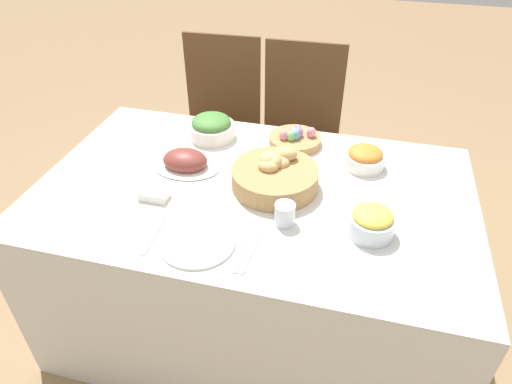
% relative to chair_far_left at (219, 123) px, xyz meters
% --- Properties ---
extents(ground_plane, '(12.00, 12.00, 0.00)m').
position_rel_chair_far_left_xyz_m(ground_plane, '(0.42, -0.84, -0.52)').
color(ground_plane, '#937551').
extents(dining_table, '(1.58, 0.96, 0.74)m').
position_rel_chair_far_left_xyz_m(dining_table, '(0.42, -0.84, -0.15)').
color(dining_table, silver).
rests_on(dining_table, ground).
extents(chair_far_left, '(0.44, 0.44, 0.97)m').
position_rel_chair_far_left_xyz_m(chair_far_left, '(0.00, 0.00, 0.00)').
color(chair_far_left, brown).
rests_on(chair_far_left, ground).
extents(chair_far_center, '(0.43, 0.43, 0.97)m').
position_rel_chair_far_left_xyz_m(chair_far_center, '(0.45, 0.00, 0.00)').
color(chair_far_center, brown).
rests_on(chair_far_center, ground).
extents(bread_basket, '(0.31, 0.31, 0.13)m').
position_rel_chair_far_left_xyz_m(bread_basket, '(0.49, -0.81, 0.27)').
color(bread_basket, '#AD8451').
rests_on(bread_basket, dining_table).
extents(egg_basket, '(0.22, 0.22, 0.08)m').
position_rel_chair_far_left_xyz_m(egg_basket, '(0.51, -0.49, 0.25)').
color(egg_basket, '#AD8451').
rests_on(egg_basket, dining_table).
extents(ham_platter, '(0.27, 0.19, 0.08)m').
position_rel_chair_far_left_xyz_m(ham_platter, '(0.13, -0.77, 0.25)').
color(ham_platter, white).
rests_on(ham_platter, dining_table).
extents(green_salad_bowl, '(0.20, 0.20, 0.10)m').
position_rel_chair_far_left_xyz_m(green_salad_bowl, '(0.15, -0.52, 0.27)').
color(green_salad_bowl, white).
rests_on(green_salad_bowl, dining_table).
extents(carrot_bowl, '(0.15, 0.15, 0.08)m').
position_rel_chair_far_left_xyz_m(carrot_bowl, '(0.80, -0.59, 0.26)').
color(carrot_bowl, white).
rests_on(carrot_bowl, dining_table).
extents(pineapple_bowl, '(0.15, 0.15, 0.10)m').
position_rel_chair_far_left_xyz_m(pineapple_bowl, '(0.84, -0.99, 0.27)').
color(pineapple_bowl, silver).
rests_on(pineapple_bowl, dining_table).
extents(dinner_plate, '(0.24, 0.24, 0.01)m').
position_rel_chair_far_left_xyz_m(dinner_plate, '(0.32, -1.17, 0.23)').
color(dinner_plate, white).
rests_on(dinner_plate, dining_table).
extents(fork, '(0.02, 0.19, 0.00)m').
position_rel_chair_far_left_xyz_m(fork, '(0.18, -1.17, 0.22)').
color(fork, silver).
rests_on(fork, dining_table).
extents(knife, '(0.02, 0.19, 0.00)m').
position_rel_chair_far_left_xyz_m(knife, '(0.47, -1.17, 0.22)').
color(knife, silver).
rests_on(knife, dining_table).
extents(spoon, '(0.02, 0.19, 0.00)m').
position_rel_chair_far_left_xyz_m(spoon, '(0.50, -1.17, 0.22)').
color(spoon, silver).
rests_on(spoon, dining_table).
extents(drinking_cup, '(0.07, 0.07, 0.08)m').
position_rel_chair_far_left_xyz_m(drinking_cup, '(0.57, -1.00, 0.26)').
color(drinking_cup, silver).
rests_on(drinking_cup, dining_table).
extents(butter_dish, '(0.10, 0.06, 0.03)m').
position_rel_chair_far_left_xyz_m(butter_dish, '(0.10, -0.99, 0.24)').
color(butter_dish, white).
rests_on(butter_dish, dining_table).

